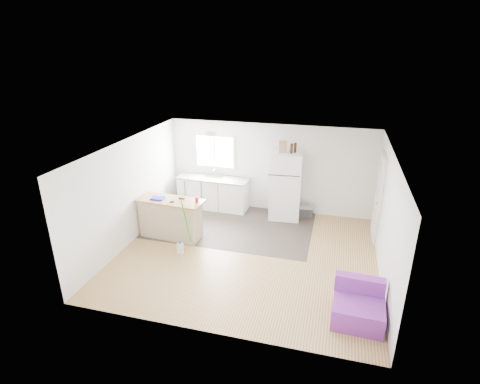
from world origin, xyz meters
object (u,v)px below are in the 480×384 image
at_px(peninsula, 171,218).
at_px(purple_seat, 358,307).
at_px(red_cup, 197,199).
at_px(bottle_left, 291,148).
at_px(bottle_right, 295,148).
at_px(blue_tray, 158,198).
at_px(cardboard_box, 282,147).
at_px(mop, 183,240).
at_px(cooler, 305,211).
at_px(cleaner_jug, 180,248).
at_px(kitchen_cabinets, 213,192).
at_px(refrigerator, 285,185).

relative_size(peninsula, purple_seat, 1.87).
xyz_separation_m(red_cup, bottle_left, (1.88, 1.67, 0.89)).
xyz_separation_m(red_cup, bottle_right, (1.97, 1.77, 0.89)).
relative_size(blue_tray, bottle_left, 1.20).
bearing_deg(bottle_right, purple_seat, -66.47).
xyz_separation_m(cardboard_box, bottle_right, (0.31, 0.08, -0.02)).
bearing_deg(mop, bottle_left, 57.34).
xyz_separation_m(cooler, purple_seat, (1.27, -3.78, 0.08)).
relative_size(peninsula, cleaner_jug, 5.52).
bearing_deg(blue_tray, kitchen_cabinets, 69.97).
height_order(cooler, purple_seat, purple_seat).
bearing_deg(cleaner_jug, mop, 93.04).
bearing_deg(purple_seat, mop, 162.38).
height_order(cardboard_box, bottle_right, cardboard_box).
relative_size(peninsula, red_cup, 13.33).
relative_size(peninsula, bottle_left, 6.40).
bearing_deg(purple_seat, blue_tray, 160.46).
height_order(peninsula, purple_seat, peninsula).
relative_size(refrigerator, mop, 1.45).
bearing_deg(mop, purple_seat, -10.00).
bearing_deg(bottle_right, cooler, 16.84).
xyz_separation_m(cooler, cleaner_jug, (-2.45, -2.59, -0.04)).
bearing_deg(blue_tray, cleaner_jug, -39.05).
xyz_separation_m(cleaner_jug, red_cup, (0.15, 0.72, 0.89)).
height_order(cooler, bottle_right, bottle_right).
height_order(peninsula, bottle_left, bottle_left).
xyz_separation_m(mop, bottle_right, (2.13, 2.31, 1.68)).
height_order(purple_seat, blue_tray, blue_tray).
distance_m(cooler, cardboard_box, 1.89).
bearing_deg(peninsula, bottle_left, 38.10).
bearing_deg(mop, cooler, 54.54).
bearing_deg(red_cup, mop, -107.15).
distance_m(peninsula, cardboard_box, 3.24).
bearing_deg(cleaner_jug, red_cup, 77.47).
bearing_deg(blue_tray, purple_seat, -22.11).
distance_m(kitchen_cabinets, purple_seat, 5.35).
relative_size(purple_seat, mop, 0.70).
height_order(kitchen_cabinets, cooler, kitchen_cabinets).
bearing_deg(cooler, bottle_left, -160.33).
height_order(peninsula, red_cup, red_cup).
height_order(kitchen_cabinets, peninsula, kitchen_cabinets).
relative_size(kitchen_cabinets, purple_seat, 2.34).
bearing_deg(kitchen_cabinets, cardboard_box, -2.16).
bearing_deg(purple_seat, kitchen_cabinets, 138.11).
bearing_deg(purple_seat, cooler, 111.13).
distance_m(kitchen_cabinets, bottle_left, 2.59).
xyz_separation_m(cooler, cardboard_box, (-0.64, -0.18, 1.77)).
bearing_deg(cardboard_box, mop, -129.29).
bearing_deg(red_cup, refrigerator, 44.85).
bearing_deg(cooler, purple_seat, -77.37).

